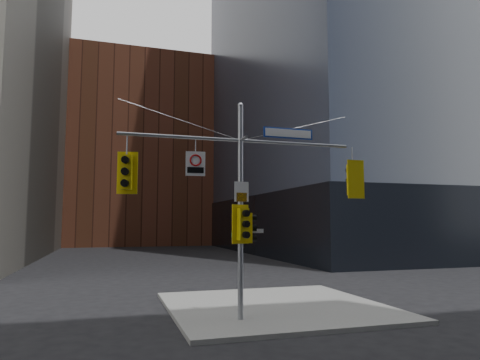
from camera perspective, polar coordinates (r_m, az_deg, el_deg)
ground at (r=12.67m, az=2.89°, el=-20.57°), size 160.00×160.00×0.00m
sidewalk_corner at (r=16.99m, az=4.74°, el=-16.46°), size 8.00×8.00×0.15m
podium_ne at (r=54.10m, az=19.61°, el=-5.63°), size 36.40×36.40×6.00m
brick_midrise at (r=70.47m, az=-13.38°, el=3.24°), size 26.00×20.00×28.00m
signal_assembly at (r=14.18m, az=0.07°, el=-0.99°), size 8.00×0.80×7.30m
traffic_light_west_arm at (r=13.63m, az=-14.93°, el=1.01°), size 0.63×0.57×1.33m
traffic_light_east_arm at (r=15.99m, az=14.83°, el=0.05°), size 0.66×0.52×1.38m
traffic_light_pole_side at (r=14.23m, az=1.32°, el=-6.41°), size 0.42×0.36×0.99m
traffic_light_pole_front at (r=13.88m, az=0.39°, el=-5.90°), size 0.60×0.55×1.28m
street_sign_blade at (r=15.06m, az=6.45°, el=6.20°), size 1.84×0.08×0.36m
regulatory_sign_arm at (r=13.88m, az=-5.95°, el=2.29°), size 0.64×0.09×0.80m
regulatory_sign_pole at (r=14.06m, az=0.21°, el=-1.64°), size 0.50×0.09×0.66m
street_blade_ew at (r=14.28m, az=1.80°, el=-6.80°), size 0.69×0.07×0.14m
street_blade_ns at (r=14.58m, az=-0.46°, el=-7.40°), size 0.13×0.84×0.17m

